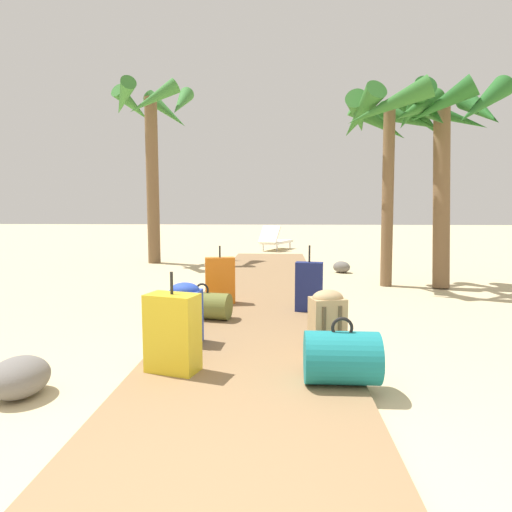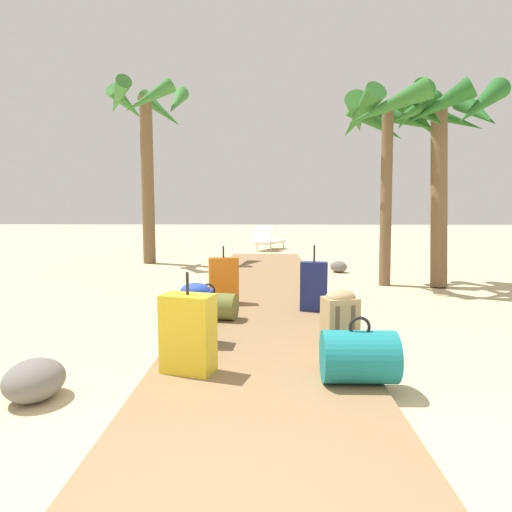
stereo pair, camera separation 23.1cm
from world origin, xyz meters
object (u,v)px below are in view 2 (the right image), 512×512
Objects in this scene: suitcase_orange at (224,280)px; palm_tree_far_right at (445,129)px; palm_tree_far_left at (148,127)px; suitcase_yellow at (188,333)px; backpack_tan at (340,321)px; duffel_bag_olive at (209,306)px; suitcase_navy at (314,286)px; backpack_blue at (196,312)px; lounge_chair at (269,240)px; duffel_bag_teal at (359,356)px; palm_tree_near_right at (391,124)px.

palm_tree_far_right is (3.65, 1.94, 2.33)m from suitcase_orange.
palm_tree_far_right is 0.79× the size of palm_tree_far_left.
backpack_tan is at bearing 18.92° from suitcase_yellow.
duffel_bag_olive is 1.36m from suitcase_navy.
palm_tree_far_left is at bearing 108.01° from backpack_blue.
backpack_blue is 10.31m from lounge_chair.
duffel_bag_teal is (1.37, -1.87, 0.04)m from duffel_bag_olive.
palm_tree_far_left is (-3.57, 7.69, 3.04)m from duffel_bag_teal.
suitcase_navy is (1.28, 0.45, 0.16)m from duffel_bag_olive.
backpack_tan is 0.84× the size of duffel_bag_olive.
palm_tree_near_right is (1.46, 4.71, 2.55)m from duffel_bag_teal.
suitcase_yellow reaches higher than duffel_bag_olive.
duffel_bag_teal is at bearing -33.80° from backpack_blue.
backpack_tan is at bearing -43.37° from duffel_bag_olive.
palm_tree_near_right is at bearing 177.08° from palm_tree_far_right.
duffel_bag_olive is 0.90× the size of suitcase_orange.
suitcase_orange is at bearing 120.37° from backpack_tan.
suitcase_navy is at bearing -86.61° from lounge_chair.
suitcase_navy is at bearing -57.05° from palm_tree_far_left.
backpack_blue is at bearing -134.98° from palm_tree_far_right.
backpack_tan is at bearing -86.88° from lounge_chair.
suitcase_orange is at bearing -65.18° from palm_tree_far_left.
duffel_bag_olive is 0.21× the size of palm_tree_near_right.
lounge_chair is (-2.08, 6.49, -2.50)m from palm_tree_near_right.
backpack_blue is at bearing 94.59° from suitcase_yellow.
suitcase_yellow is 1.14× the size of duffel_bag_olive.
backpack_tan is 0.17× the size of palm_tree_far_right.
backpack_blue is (-0.06, 0.74, -0.00)m from suitcase_yellow.
suitcase_yellow is at bearing 172.09° from duffel_bag_teal.
palm_tree_far_left is (-3.48, 5.37, 2.92)m from suitcase_navy.
suitcase_navy is 1.25m from suitcase_orange.
backpack_blue is 5.79m from palm_tree_far_right.
suitcase_yellow is 2.54m from suitcase_orange.
palm_tree_near_right reaches higher than suitcase_yellow.
palm_tree_near_right is (2.83, 3.79, 2.44)m from backpack_blue.
lounge_chair reaches higher than duffel_bag_olive.
lounge_chair is at bearing 49.94° from palm_tree_far_left.
suitcase_yellow is 1.36× the size of backpack_blue.
duffel_bag_olive is 4.77m from palm_tree_near_right.
suitcase_orange reaches higher than lounge_chair.
palm_tree_near_right is 2.10× the size of lounge_chair.
palm_tree_far_right is at bearing -26.95° from palm_tree_far_left.
duffel_bag_olive is 6.93m from palm_tree_far_left.
suitcase_navy reaches higher than lounge_chair.
suitcase_orange is (-1.28, 2.73, 0.12)m from duffel_bag_teal.
suitcase_orange is at bearing -144.04° from palm_tree_near_right.
palm_tree_far_left is at bearing 114.82° from suitcase_orange.
suitcase_yellow is 0.96× the size of suitcase_navy.
palm_tree_near_right reaches higher than suitcase_navy.
palm_tree_far_left is at bearing 110.73° from duffel_bag_olive.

